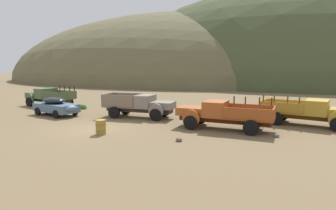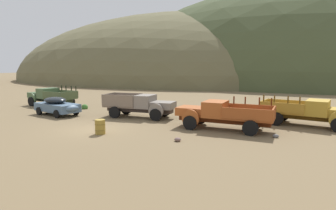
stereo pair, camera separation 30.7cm
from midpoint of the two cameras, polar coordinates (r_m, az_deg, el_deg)
name	(u,v)px [view 2 (the right image)]	position (r m, az deg, el deg)	size (l,w,h in m)	color
ground_plane	(93,129)	(19.71, -14.46, -4.78)	(300.00, 300.00, 0.00)	brown
hill_distant	(183,80)	(88.11, 3.07, 5.10)	(109.18, 77.22, 38.95)	brown
hill_center	(307,82)	(83.62, 26.41, 4.14)	(113.18, 72.55, 49.48)	#424C2D
truck_weathered_green	(49,96)	(32.75, -22.69, 1.62)	(5.92, 3.01, 2.16)	#232B1B
car_chalk_blue	(58,106)	(26.19, -21.01, -0.15)	(4.73, 2.78, 1.57)	slate
truck_primer_gray	(144,105)	(23.31, -4.54, -0.10)	(6.01, 2.56, 1.91)	#3D322D
truck_oxide_orange	(217,114)	(19.42, 10.30, -1.82)	(6.50, 2.69, 2.16)	#51220D
truck_mustard	(316,113)	(22.34, 28.00, -1.36)	(6.60, 3.48, 2.16)	#593D12
oil_drum_by_truck	(100,127)	(18.17, -13.07, -4.32)	(0.68, 0.68, 0.92)	olive
bush_back_edge	(85,107)	(29.29, -16.18, -0.43)	(0.71, 0.59, 0.59)	#3D702D
bush_near_barrel	(233,118)	(22.51, 13.44, -2.60)	(1.23, 1.20, 0.89)	#3D702D
rock_flat	(276,136)	(18.14, 21.39, -5.85)	(0.36, 0.27, 0.22)	slate
rock_small	(178,139)	(16.11, 2.50, -6.98)	(0.38, 0.33, 0.23)	#735853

